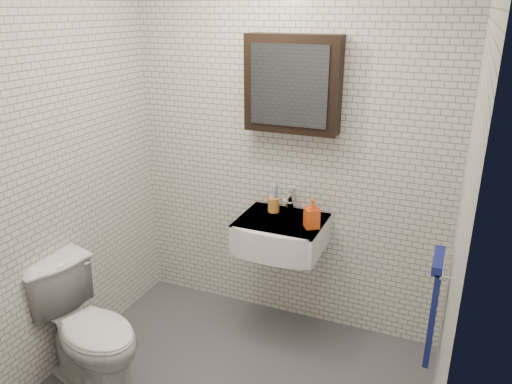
% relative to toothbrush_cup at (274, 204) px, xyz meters
% --- Properties ---
extents(room_shell, '(2.22, 2.02, 2.51)m').
position_rel_toothbrush_cup_xyz_m(room_shell, '(0.05, -0.88, 0.56)').
color(room_shell, silver).
rests_on(room_shell, ground).
extents(washbasin, '(0.55, 0.50, 0.20)m').
position_rel_toothbrush_cup_xyz_m(washbasin, '(0.10, -0.15, -0.15)').
color(washbasin, white).
rests_on(washbasin, room_shell).
extents(faucet, '(0.06, 0.20, 0.15)m').
position_rel_toothbrush_cup_xyz_m(faucet, '(0.10, 0.05, 0.01)').
color(faucet, silver).
rests_on(faucet, washbasin).
extents(mirror_cabinet, '(0.60, 0.15, 0.60)m').
position_rel_toothbrush_cup_xyz_m(mirror_cabinet, '(0.10, 0.05, 0.80)').
color(mirror_cabinet, black).
rests_on(mirror_cabinet, room_shell).
extents(towel_rail, '(0.09, 0.30, 0.58)m').
position_rel_toothbrush_cup_xyz_m(towel_rail, '(1.09, -0.53, -0.18)').
color(towel_rail, silver).
rests_on(towel_rail, room_shell).
extents(toothbrush_cup, '(0.09, 0.09, 0.21)m').
position_rel_toothbrush_cup_xyz_m(toothbrush_cup, '(0.00, 0.00, 0.00)').
color(toothbrush_cup, '#BB7A2E').
rests_on(toothbrush_cup, washbasin).
extents(soap_bottle, '(0.12, 0.12, 0.19)m').
position_rel_toothbrush_cup_xyz_m(soap_bottle, '(0.31, -0.15, 0.04)').
color(soap_bottle, orange).
rests_on(soap_bottle, washbasin).
extents(toilet, '(0.84, 0.61, 0.76)m').
position_rel_toothbrush_cup_xyz_m(toilet, '(-0.75, -1.04, -0.52)').
color(toilet, white).
rests_on(toilet, ground).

